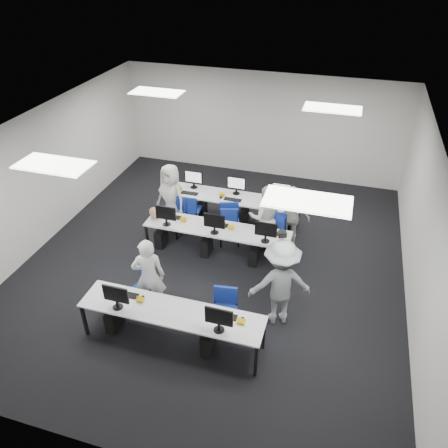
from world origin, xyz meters
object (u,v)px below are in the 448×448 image
(desk_mid, at_px, (217,230))
(student_3, at_px, (290,217))
(chair_2, at_px, (175,222))
(chair_4, at_px, (271,241))
(chair_6, at_px, (229,226))
(chair_1, at_px, (224,320))
(student_2, at_px, (171,197))
(student_1, at_px, (265,217))
(chair_7, at_px, (276,232))
(chair_0, at_px, (144,297))
(desk_front, at_px, (171,313))
(student_0, at_px, (149,277))
(chair_5, at_px, (191,216))
(chair_3, at_px, (229,230))
(photographer, at_px, (280,283))

(desk_mid, bearing_deg, student_3, 30.61)
(chair_2, distance_m, chair_4, 2.35)
(chair_6, bearing_deg, student_3, -12.48)
(chair_1, bearing_deg, chair_4, 75.05)
(chair_4, distance_m, student_2, 2.59)
(chair_4, xyz_separation_m, student_2, (-2.51, 0.37, 0.53))
(student_1, xyz_separation_m, student_3, (0.53, 0.16, -0.00))
(chair_7, relative_size, student_1, 0.62)
(chair_0, distance_m, student_1, 3.24)
(chair_0, height_order, student_1, student_1)
(desk_mid, xyz_separation_m, student_2, (-1.40, 0.83, 0.14))
(chair_4, distance_m, chair_7, 0.38)
(desk_front, xyz_separation_m, student_0, (-0.68, 0.61, 0.13))
(chair_7, relative_size, student_0, 0.58)
(chair_5, distance_m, student_2, 0.69)
(chair_2, height_order, chair_7, chair_7)
(chair_2, bearing_deg, student_2, 137.94)
(chair_2, bearing_deg, student_3, 19.74)
(desk_mid, relative_size, student_1, 2.09)
(desk_front, distance_m, chair_0, 1.11)
(chair_5, xyz_separation_m, student_3, (2.40, -0.08, 0.47))
(student_2, height_order, student_3, student_2)
(chair_5, height_order, student_1, student_1)
(desk_front, bearing_deg, chair_3, 88.10)
(student_1, bearing_deg, chair_4, 116.29)
(chair_7, bearing_deg, student_0, -125.52)
(student_0, height_order, student_1, student_0)
(chair_7, bearing_deg, chair_3, -169.98)
(chair_5, bearing_deg, student_3, -4.51)
(student_2, bearing_deg, photographer, -17.54)
(chair_2, bearing_deg, chair_3, 14.92)
(student_2, bearing_deg, chair_5, 33.68)
(desk_front, bearing_deg, student_0, 138.03)
(chair_1, relative_size, student_0, 0.55)
(desk_mid, relative_size, student_2, 1.95)
(chair_0, distance_m, chair_3, 2.77)
(desk_front, bearing_deg, chair_5, 105.23)
(desk_front, xyz_separation_m, student_3, (1.44, 3.45, 0.08))
(desk_front, height_order, student_3, student_3)
(chair_5, bearing_deg, student_1, -10.04)
(student_2, bearing_deg, desk_front, -47.52)
(chair_1, bearing_deg, desk_mid, 102.51)
(chair_0, bearing_deg, desk_mid, 86.18)
(chair_1, distance_m, chair_5, 3.53)
(desk_front, distance_m, chair_1, 1.00)
(student_2, distance_m, student_3, 2.84)
(desk_mid, relative_size, chair_2, 3.52)
(chair_4, relative_size, student_3, 0.60)
(student_1, bearing_deg, student_3, -178.73)
(desk_front, distance_m, chair_4, 3.28)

